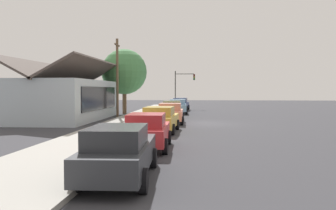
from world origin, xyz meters
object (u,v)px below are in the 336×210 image
object	(u,v)px
car_navy	(181,104)
traffic_light_main	(183,83)
car_charcoal	(119,152)
fire_hydrant_red	(131,128)
car_cherry	(147,131)
shade_tree	(124,72)
car_olive	(172,109)
car_coral	(170,113)
car_skyblue	(178,106)
utility_pole_wooden	(117,76)
car_mustard	(160,119)

from	to	relation	value
car_navy	traffic_light_main	distance (m)	5.21
car_charcoal	fire_hydrant_red	bearing A→B (deg)	6.35
car_cherry	shade_tree	size ratio (longest dim) A/B	0.62
car_charcoal	car_olive	bearing A→B (deg)	-2.05
car_cherry	traffic_light_main	distance (m)	33.26
car_charcoal	car_coral	size ratio (longest dim) A/B	1.09
car_skyblue	utility_pole_wooden	size ratio (longest dim) A/B	0.66
car_coral	fire_hydrant_red	bearing A→B (deg)	166.68
car_charcoal	car_coral	bearing A→B (deg)	-2.92
car_navy	shade_tree	xyz separation A→B (m)	(-6.38, 5.80, 3.74)
car_mustard	shade_tree	world-z (taller)	shade_tree
car_mustard	car_olive	size ratio (longest dim) A/B	1.01
car_coral	car_navy	world-z (taller)	same
car_coral	car_charcoal	bearing A→B (deg)	177.97
car_navy	car_coral	bearing A→B (deg)	-177.12
car_cherry	car_skyblue	size ratio (longest dim) A/B	0.88
car_mustard	utility_pole_wooden	xyz separation A→B (m)	(11.76, 5.39, 3.11)
fire_hydrant_red	car_mustard	bearing A→B (deg)	-34.46
car_mustard	fire_hydrant_red	size ratio (longest dim) A/B	6.41
car_olive	car_navy	world-z (taller)	same
car_navy	utility_pole_wooden	xyz separation A→B (m)	(-10.80, 5.55, 3.11)
car_skyblue	shade_tree	xyz separation A→B (m)	(-0.68, 5.78, 3.74)
car_mustard	car_skyblue	xyz separation A→B (m)	(16.86, -0.13, 0.00)
car_cherry	traffic_light_main	size ratio (longest dim) A/B	0.84
car_navy	car_skyblue	bearing A→B (deg)	-177.56
utility_pole_wooden	car_cherry	bearing A→B (deg)	-162.93
shade_tree	car_mustard	bearing A→B (deg)	-160.77
car_cherry	fire_hydrant_red	xyz separation A→B (m)	(4.09, 1.49, -0.32)
car_navy	shade_tree	bearing A→B (deg)	140.45
car_coral	car_olive	bearing A→B (deg)	1.56
shade_tree	fire_hydrant_red	world-z (taller)	shade_tree
car_mustard	car_coral	xyz separation A→B (m)	(5.60, -0.21, -0.00)
car_mustard	car_skyblue	distance (m)	16.86
shade_tree	traffic_light_main	distance (m)	12.40
traffic_light_main	car_mustard	bearing A→B (deg)	179.43
shade_tree	utility_pole_wooden	distance (m)	4.47
car_charcoal	traffic_light_main	size ratio (longest dim) A/B	0.93
car_cherry	car_navy	distance (m)	28.69
car_olive	utility_pole_wooden	bearing A→B (deg)	79.22
car_coral	car_skyblue	distance (m)	11.26
car_cherry	shade_tree	bearing A→B (deg)	12.82
car_charcoal	traffic_light_main	distance (m)	38.51
car_charcoal	car_olive	distance (m)	22.43
car_charcoal	car_olive	world-z (taller)	same
car_coral	car_navy	bearing A→B (deg)	-1.31
traffic_light_main	shade_tree	bearing A→B (deg)	151.42
car_mustard	fire_hydrant_red	bearing A→B (deg)	147.60
car_charcoal	car_mustard	xyz separation A→B (m)	(11.39, 0.04, 0.00)
car_coral	car_navy	size ratio (longest dim) A/B	0.97
car_navy	utility_pole_wooden	world-z (taller)	utility_pole_wooden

